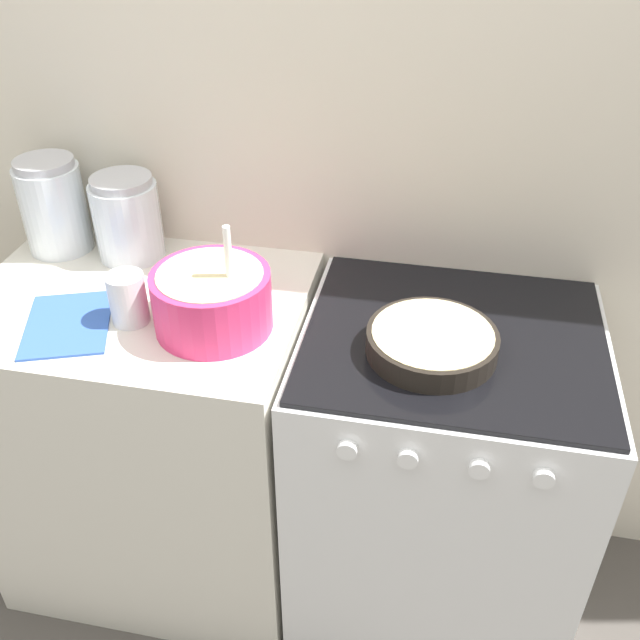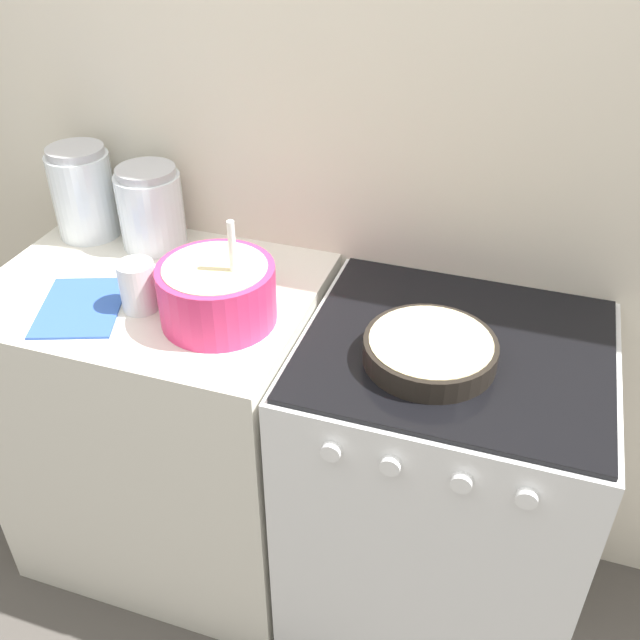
# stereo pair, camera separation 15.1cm
# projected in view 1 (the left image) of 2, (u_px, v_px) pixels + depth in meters

# --- Properties ---
(wall_back) EXTENTS (4.58, 0.05, 2.40)m
(wall_back) POSITION_uv_depth(u_px,v_px,m) (326.00, 140.00, 1.69)
(wall_back) COLOR beige
(wall_back) RESTS_ON ground_plane
(countertop_cabinet) EXTENTS (0.79, 0.60, 0.90)m
(countertop_cabinet) POSITION_uv_depth(u_px,v_px,m) (159.00, 438.00, 1.92)
(countertop_cabinet) COLOR silver
(countertop_cabinet) RESTS_ON ground_plane
(stove) EXTENTS (0.67, 0.61, 0.90)m
(stove) POSITION_uv_depth(u_px,v_px,m) (436.00, 480.00, 1.80)
(stove) COLOR silver
(stove) RESTS_ON ground_plane
(mixing_bowl) EXTENTS (0.26, 0.26, 0.25)m
(mixing_bowl) POSITION_uv_depth(u_px,v_px,m) (212.00, 297.00, 1.53)
(mixing_bowl) COLOR #E0336B
(mixing_bowl) RESTS_ON countertop_cabinet
(baking_pan) EXTENTS (0.27, 0.27, 0.05)m
(baking_pan) POSITION_uv_depth(u_px,v_px,m) (432.00, 342.00, 1.48)
(baking_pan) COLOR black
(baking_pan) RESTS_ON stove
(storage_jar_left) EXTENTS (0.16, 0.16, 0.24)m
(storage_jar_left) POSITION_uv_depth(u_px,v_px,m) (55.00, 211.00, 1.81)
(storage_jar_left) COLOR silver
(storage_jar_left) RESTS_ON countertop_cabinet
(storage_jar_middle) EXTENTS (0.17, 0.17, 0.21)m
(storage_jar_middle) POSITION_uv_depth(u_px,v_px,m) (128.00, 223.00, 1.78)
(storage_jar_middle) COLOR silver
(storage_jar_middle) RESTS_ON countertop_cabinet
(tin_can) EXTENTS (0.08, 0.08, 0.12)m
(tin_can) POSITION_uv_depth(u_px,v_px,m) (128.00, 299.00, 1.56)
(tin_can) COLOR silver
(tin_can) RESTS_ON countertop_cabinet
(recipe_page) EXTENTS (0.25, 0.29, 0.01)m
(recipe_page) POSITION_uv_depth(u_px,v_px,m) (68.00, 324.00, 1.58)
(recipe_page) COLOR #3359B2
(recipe_page) RESTS_ON countertop_cabinet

